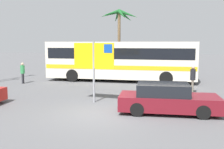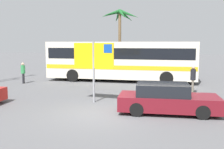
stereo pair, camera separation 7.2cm
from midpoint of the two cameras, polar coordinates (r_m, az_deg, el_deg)
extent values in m
plane|color=#565659|center=(11.44, -2.64, -8.78)|extent=(120.00, 120.00, 0.00)
cube|color=silver|center=(20.82, 1.70, 3.25)|extent=(11.81, 2.42, 2.90)
cube|color=black|center=(20.79, 1.70, 4.76)|extent=(11.34, 2.44, 0.84)
cube|color=gold|center=(20.86, 1.69, 1.86)|extent=(11.70, 2.44, 0.32)
cylinder|color=black|center=(21.70, 11.76, 0.01)|extent=(1.00, 0.28, 1.00)
cylinder|color=black|center=(19.55, 11.75, -0.76)|extent=(1.00, 0.28, 1.00)
cylinder|color=black|center=(22.89, -6.89, 0.47)|extent=(1.00, 0.28, 1.00)
cylinder|color=black|center=(20.87, -8.79, -0.21)|extent=(1.00, 0.28, 1.00)
cube|color=white|center=(24.39, 2.77, 3.81)|extent=(11.81, 2.42, 2.90)
cube|color=black|center=(24.36, 2.78, 5.10)|extent=(11.34, 2.44, 0.84)
cube|color=orange|center=(24.42, 2.76, 2.62)|extent=(11.70, 2.44, 0.32)
cylinder|color=black|center=(25.27, 11.37, 1.01)|extent=(1.00, 0.28, 1.00)
cylinder|color=black|center=(23.11, 11.33, 0.45)|extent=(1.00, 0.28, 1.00)
cylinder|color=black|center=(26.35, -4.77, 1.37)|extent=(1.00, 0.28, 1.00)
cylinder|color=black|center=(24.29, -6.22, 0.86)|extent=(1.00, 0.28, 1.00)
cylinder|color=gray|center=(13.41, -4.19, 0.54)|extent=(0.11, 0.11, 3.20)
cube|color=yellow|center=(13.34, -4.22, 4.17)|extent=(2.19, 0.34, 1.30)
cube|color=#1447A8|center=(13.03, -0.99, 5.75)|extent=(0.45, 0.13, 0.44)
cube|color=maroon|center=(11.80, 12.20, -6.00)|extent=(4.42, 1.91, 0.64)
cube|color=black|center=(11.67, 11.00, -3.21)|extent=(2.33, 1.68, 0.52)
cylinder|color=black|center=(12.75, 18.08, -6.07)|extent=(0.61, 0.19, 0.60)
cylinder|color=black|center=(11.25, 19.31, -7.87)|extent=(0.61, 0.19, 0.60)
cylinder|color=black|center=(12.61, 5.84, -5.90)|extent=(0.61, 0.19, 0.60)
cylinder|color=black|center=(11.09, 5.36, -7.71)|extent=(0.61, 0.19, 0.60)
cylinder|color=#2D2D33|center=(20.99, -19.09, -0.79)|extent=(0.13, 0.13, 0.77)
cylinder|color=#2D2D33|center=(20.83, -19.24, -0.85)|extent=(0.13, 0.13, 0.77)
cylinder|color=#338E4C|center=(20.83, -19.24, 1.06)|extent=(0.32, 0.32, 0.61)
sphere|color=tan|center=(20.79, -19.29, 2.18)|extent=(0.21, 0.21, 0.21)
cylinder|color=#706656|center=(16.51, 17.22, -2.65)|extent=(0.13, 0.13, 0.84)
cylinder|color=#706656|center=(16.69, 17.21, -2.55)|extent=(0.13, 0.13, 0.84)
cylinder|color=black|center=(16.49, 17.31, -0.02)|extent=(0.32, 0.32, 0.67)
sphere|color=tan|center=(16.44, 17.37, 1.52)|extent=(0.23, 0.23, 0.23)
cylinder|color=brown|center=(29.04, 1.50, 7.19)|extent=(0.32, 0.32, 6.33)
cone|color=#195623|center=(28.97, 3.53, 13.14)|extent=(2.22, 0.59, 1.14)
cone|color=#195623|center=(29.85, 2.92, 12.72)|extent=(1.64, 1.97, 1.37)
cone|color=#195623|center=(30.12, 1.05, 12.65)|extent=(1.29, 2.12, 1.40)
cone|color=#195623|center=(29.43, -0.54, 13.20)|extent=(2.22, 0.48, 1.00)
cone|color=#195623|center=(28.53, -0.11, 13.41)|extent=(1.72, 2.01, 0.98)
cone|color=#195623|center=(28.25, 2.13, 13.13)|extent=(1.39, 2.12, 1.29)
camera|label=1|loc=(0.04, -90.14, -0.02)|focal=41.42mm
camera|label=2|loc=(0.04, 89.86, 0.02)|focal=41.42mm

